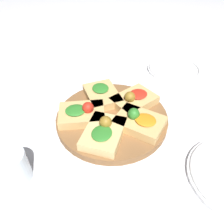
% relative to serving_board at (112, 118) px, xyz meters
% --- Properties ---
extents(ground_plane, '(3.00, 3.00, 0.00)m').
position_rel_serving_board_xyz_m(ground_plane, '(0.00, 0.00, -0.01)').
color(ground_plane, white).
extents(serving_board, '(0.31, 0.31, 0.02)m').
position_rel_serving_board_xyz_m(serving_board, '(0.00, 0.00, 0.00)').
color(serving_board, brown).
rests_on(serving_board, ground_plane).
extents(focaccia_slice_0, '(0.15, 0.15, 0.05)m').
position_rel_serving_board_xyz_m(focaccia_slice_0, '(-0.07, 0.05, 0.03)').
color(focaccia_slice_0, tan).
rests_on(focaccia_slice_0, serving_board).
extents(focaccia_slice_1, '(0.15, 0.14, 0.03)m').
position_rel_serving_board_xyz_m(focaccia_slice_1, '(-0.07, -0.05, 0.02)').
color(focaccia_slice_1, tan).
rests_on(focaccia_slice_1, serving_board).
extents(focaccia_slice_2, '(0.13, 0.15, 0.05)m').
position_rel_serving_board_xyz_m(focaccia_slice_2, '(0.03, -0.08, 0.03)').
color(focaccia_slice_2, tan).
rests_on(focaccia_slice_2, serving_board).
extents(focaccia_slice_3, '(0.13, 0.10, 0.05)m').
position_rel_serving_board_xyz_m(focaccia_slice_3, '(0.08, -0.00, 0.03)').
color(focaccia_slice_3, '#DBB775').
rests_on(focaccia_slice_3, serving_board).
extents(focaccia_slice_4, '(0.12, 0.14, 0.05)m').
position_rel_serving_board_xyz_m(focaccia_slice_4, '(0.02, 0.08, 0.03)').
color(focaccia_slice_4, tan).
rests_on(focaccia_slice_4, serving_board).
extents(plate_left, '(0.20, 0.20, 0.02)m').
position_rel_serving_board_xyz_m(plate_left, '(-0.33, 0.16, -0.00)').
color(plate_left, white).
rests_on(plate_left, ground_plane).
extents(water_glass, '(0.07, 0.07, 0.08)m').
position_rel_serving_board_xyz_m(water_glass, '(0.23, -0.16, 0.03)').
color(water_glass, silver).
rests_on(water_glass, ground_plane).
extents(napkin_stack, '(0.11, 0.10, 0.01)m').
position_rel_serving_board_xyz_m(napkin_stack, '(0.09, -0.30, -0.01)').
color(napkin_stack, white).
rests_on(napkin_stack, ground_plane).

